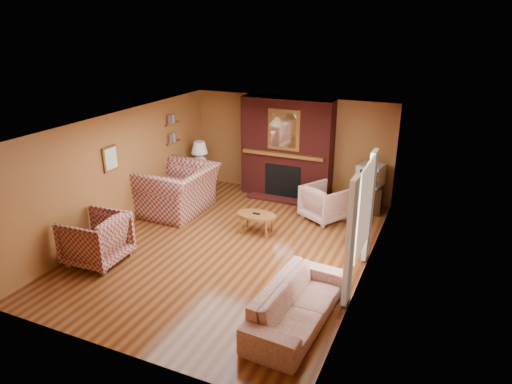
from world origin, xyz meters
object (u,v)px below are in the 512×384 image
at_px(floral_sofa, 297,304).
at_px(table_lamp, 200,154).
at_px(plaid_armchair, 96,239).
at_px(crt_tv, 371,175).
at_px(plaid_loveseat, 178,190).
at_px(coffee_table, 256,217).
at_px(fireplace, 287,149).
at_px(tv_stand, 368,198).
at_px(floral_armchair, 325,203).
at_px(side_table, 201,179).

xyz_separation_m(floral_sofa, table_lamp, (-4.00, 4.15, 0.67)).
relative_size(plaid_armchair, crt_tv, 1.63).
bearing_deg(plaid_loveseat, coffee_table, 82.44).
relative_size(fireplace, tv_stand, 3.79).
xyz_separation_m(plaid_loveseat, floral_armchair, (3.11, 0.94, -0.14)).
height_order(floral_sofa, coffee_table, floral_sofa).
height_order(fireplace, table_lamp, fireplace).
relative_size(floral_armchair, tv_stand, 1.33).
relative_size(plaid_armchair, coffee_table, 1.18).
distance_m(coffee_table, table_lamp, 2.92).
relative_size(coffee_table, side_table, 1.41).
relative_size(table_lamp, tv_stand, 1.09).
relative_size(plaid_loveseat, tv_stand, 2.56).
bearing_deg(fireplace, table_lamp, -165.71).
relative_size(plaid_armchair, floral_armchair, 1.16).
bearing_deg(crt_tv, coffee_table, -132.22).
relative_size(tv_stand, crt_tv, 1.05).
bearing_deg(fireplace, tv_stand, -5.15).
height_order(floral_armchair, coffee_table, floral_armchair).
height_order(plaid_loveseat, crt_tv, crt_tv).
bearing_deg(floral_armchair, tv_stand, -103.36).
xyz_separation_m(coffee_table, crt_tv, (1.86, 2.05, 0.51)).
relative_size(plaid_loveseat, crt_tv, 2.69).
height_order(side_table, crt_tv, crt_tv).
relative_size(plaid_armchair, tv_stand, 1.55).
xyz_separation_m(coffee_table, side_table, (-2.29, 1.70, -0.07)).
bearing_deg(floral_armchair, plaid_armchair, 77.47).
relative_size(fireplace, side_table, 4.09).
bearing_deg(crt_tv, floral_sofa, -91.91).
relative_size(floral_sofa, tv_stand, 3.29).
bearing_deg(tv_stand, side_table, 179.86).
relative_size(floral_armchair, coffee_table, 1.02).
bearing_deg(fireplace, crt_tv, -5.30).
distance_m(plaid_loveseat, table_lamp, 1.50).
xyz_separation_m(plaid_armchair, floral_armchair, (3.21, 3.45, -0.06)).
xyz_separation_m(fireplace, crt_tv, (2.05, -0.19, -0.31)).
xyz_separation_m(floral_sofa, side_table, (-4.00, 4.15, -0.01)).
relative_size(plaid_armchair, floral_sofa, 0.47).
distance_m(fireplace, floral_armchair, 1.80).
distance_m(fireplace, coffee_table, 2.39).
height_order(fireplace, side_table, fireplace).
height_order(plaid_loveseat, coffee_table, plaid_loveseat).
xyz_separation_m(fireplace, table_lamp, (-2.10, -0.53, -0.21)).
xyz_separation_m(fireplace, side_table, (-2.10, -0.53, -0.89)).
xyz_separation_m(plaid_armchair, table_lamp, (-0.15, 3.92, 0.52)).
height_order(floral_sofa, side_table, floral_sofa).
height_order(plaid_loveseat, table_lamp, table_lamp).
bearing_deg(floral_sofa, crt_tv, 1.86).
height_order(fireplace, tv_stand, fireplace).
relative_size(coffee_table, tv_stand, 1.31).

